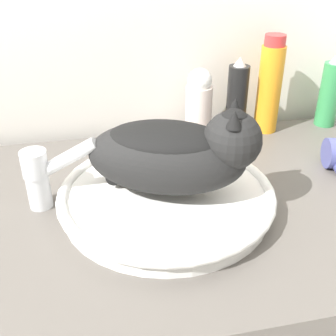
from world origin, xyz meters
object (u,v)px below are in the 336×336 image
(cat, at_px, (175,151))
(spray_bottle_trigger, at_px, (330,93))
(faucet, at_px, (44,174))
(lotion_bottle_white, at_px, (199,104))
(hairspray_can_black, at_px, (237,99))
(shampoo_bottle_tall, at_px, (270,86))

(cat, relative_size, spray_bottle_trigger, 1.70)
(cat, bearing_deg, faucet, -171.66)
(spray_bottle_trigger, bearing_deg, lotion_bottle_white, 180.00)
(spray_bottle_trigger, bearing_deg, hairspray_can_black, 180.00)
(cat, distance_m, spray_bottle_trigger, 0.56)
(shampoo_bottle_tall, xyz_separation_m, hairspray_can_black, (-0.08, 0.00, -0.03))
(hairspray_can_black, bearing_deg, shampoo_bottle_tall, -0.00)
(lotion_bottle_white, height_order, spray_bottle_trigger, spray_bottle_trigger)
(faucet, height_order, lotion_bottle_white, lotion_bottle_white)
(hairspray_can_black, bearing_deg, cat, -127.40)
(shampoo_bottle_tall, bearing_deg, spray_bottle_trigger, -0.00)
(faucet, distance_m, shampoo_bottle_tall, 0.60)
(faucet, bearing_deg, shampoo_bottle_tall, 36.06)
(faucet, xyz_separation_m, spray_bottle_trigger, (0.72, 0.24, 0.02))
(spray_bottle_trigger, xyz_separation_m, hairspray_can_black, (-0.26, 0.00, 0.00))
(shampoo_bottle_tall, bearing_deg, faucet, -156.04)
(spray_bottle_trigger, height_order, hairspray_can_black, hairspray_can_black)
(shampoo_bottle_tall, relative_size, hairspray_can_black, 1.24)
(spray_bottle_trigger, bearing_deg, faucet, -161.35)
(cat, height_order, shampoo_bottle_tall, shampoo_bottle_tall)
(cat, height_order, spray_bottle_trigger, cat)
(shampoo_bottle_tall, height_order, hairspray_can_black, shampoo_bottle_tall)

